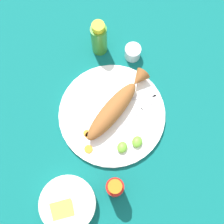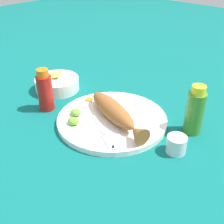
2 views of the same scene
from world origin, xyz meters
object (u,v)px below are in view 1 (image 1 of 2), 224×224
object	(u,v)px
hot_sauce_bottle_red	(115,188)
guacamole_bowl	(68,204)
main_plate	(112,114)
hot_sauce_bottle_green	(99,38)
fork_near	(134,98)
fork_far	(140,111)
fried_fish	(116,106)
salt_cup	(133,53)

from	to	relation	value
hot_sauce_bottle_red	guacamole_bowl	xyz separation A→B (m)	(0.09, -0.12, -0.04)
main_plate	hot_sauce_bottle_red	xyz separation A→B (m)	(0.23, 0.09, 0.06)
guacamole_bowl	main_plate	bearing A→B (deg)	174.85
hot_sauce_bottle_green	main_plate	bearing A→B (deg)	29.76
fork_near	fork_far	bearing A→B (deg)	-80.97
fork_far	hot_sauce_bottle_red	world-z (taller)	hot_sauce_bottle_red
main_plate	hot_sauce_bottle_red	world-z (taller)	hot_sauce_bottle_red
fork_far	hot_sauce_bottle_red	size ratio (longest dim) A/B	1.13
main_plate	fried_fish	world-z (taller)	fried_fish
fork_near	hot_sauce_bottle_red	distance (m)	0.31
fork_far	fried_fish	bearing A→B (deg)	132.08
fried_fish	hot_sauce_bottle_green	xyz separation A→B (m)	(-0.20, -0.13, 0.03)
fried_fish	guacamole_bowl	xyz separation A→B (m)	(0.34, -0.04, -0.02)
fork_near	salt_cup	bearing A→B (deg)	78.54
fork_near	hot_sauce_bottle_green	bearing A→B (deg)	108.96
hot_sauce_bottle_red	hot_sauce_bottle_green	size ratio (longest dim) A/B	0.95
main_plate	fried_fish	xyz separation A→B (m)	(-0.02, 0.01, 0.04)
salt_cup	fried_fish	bearing A→B (deg)	3.59
fried_fish	fork_far	distance (m)	0.09
fork_far	hot_sauce_bottle_green	bearing A→B (deg)	77.41
fried_fish	salt_cup	size ratio (longest dim) A/B	5.21
main_plate	salt_cup	xyz separation A→B (m)	(-0.24, -0.01, 0.01)
fried_fish	fork_far	bearing A→B (deg)	122.49
main_plate	guacamole_bowl	world-z (taller)	guacamole_bowl
hot_sauce_bottle_red	guacamole_bowl	world-z (taller)	hot_sauce_bottle_red
hot_sauce_bottle_red	salt_cup	xyz separation A→B (m)	(-0.46, -0.10, -0.05)
main_plate	hot_sauce_bottle_red	bearing A→B (deg)	21.74
main_plate	fork_far	bearing A→B (deg)	114.71
fork_near	salt_cup	xyz separation A→B (m)	(-0.16, -0.06, 0.00)
fork_near	fork_far	size ratio (longest dim) A/B	0.97
fork_near	hot_sauce_bottle_red	world-z (taller)	hot_sauce_bottle_red
hot_sauce_bottle_red	fork_far	bearing A→B (deg)	-178.77
hot_sauce_bottle_green	guacamole_bowl	world-z (taller)	hot_sauce_bottle_green
fried_fish	fork_near	xyz separation A→B (m)	(-0.06, 0.05, -0.03)
hot_sauce_bottle_red	fork_near	bearing A→B (deg)	-172.91
fork_far	guacamole_bowl	bearing A→B (deg)	-169.48
hot_sauce_bottle_green	salt_cup	distance (m)	0.13
hot_sauce_bottle_green	guacamole_bowl	size ratio (longest dim) A/B	0.92
fried_fish	hot_sauce_bottle_green	size ratio (longest dim) A/B	1.87
fried_fish	fork_near	world-z (taller)	fried_fish
fork_near	guacamole_bowl	distance (m)	0.40
guacamole_bowl	fork_far	bearing A→B (deg)	162.37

